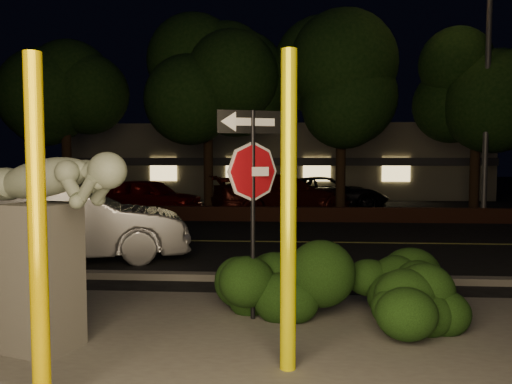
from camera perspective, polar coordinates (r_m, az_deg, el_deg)
ground at (r=15.94m, az=1.58°, el=-3.95°), size 90.00×90.00×0.00m
patio at (r=5.29m, az=-3.74°, el=-20.19°), size 14.00×6.00×0.02m
road at (r=12.98m, az=1.02°, el=-5.72°), size 80.00×8.00×0.01m
lane_marking at (r=12.98m, az=1.02°, el=-5.66°), size 80.00×0.12×0.00m
curb at (r=8.96m, az=-0.34°, el=-9.73°), size 80.00×0.25×0.12m
brick_wall at (r=17.20m, az=1.76°, el=-2.54°), size 40.00×0.35×0.50m
parking_lot at (r=22.89m, az=2.31°, el=-1.56°), size 40.00×12.00×0.01m
building at (r=30.78m, az=2.76°, el=3.54°), size 22.00×10.20×4.00m
tree_far_a at (r=20.92m, az=-21.02°, el=12.33°), size 4.60×4.60×7.43m
tree_far_b at (r=19.63m, az=-5.55°, el=15.26°), size 5.20×5.20×8.41m
tree_far_c at (r=19.00m, az=9.78°, el=14.40°), size 4.80×4.80×7.84m
tree_far_d at (r=20.53m, az=24.00°, el=12.64°), size 4.40×4.40×7.42m
yellow_pole_left at (r=4.52m, az=-23.68°, el=-4.73°), size 0.15×0.15×3.03m
yellow_pole_right at (r=5.00m, az=3.73°, el=-2.41°), size 0.16×0.16×3.24m
signpost at (r=6.55m, az=-0.36°, el=2.28°), size 0.90×0.33×2.79m
sculpture at (r=6.00m, az=-23.04°, el=-3.98°), size 2.07×1.12×2.23m
hedge_center at (r=6.93m, az=2.38°, el=-9.89°), size 2.01×0.99×1.03m
hedge_right at (r=7.28m, az=16.13°, el=-9.15°), size 1.71×0.98×1.09m
hedge_far_right at (r=6.47m, az=18.65°, el=-11.46°), size 1.59×1.29×0.95m
streetlight at (r=18.65m, az=24.55°, el=13.81°), size 1.29×0.76×9.24m
silver_sedan at (r=11.09m, az=-20.52°, el=-3.46°), size 5.13×3.14×1.60m
parked_car_red at (r=19.74m, az=-12.11°, el=-0.49°), size 4.37×2.50×1.40m
parked_car_darkred at (r=19.10m, az=3.07°, el=-0.28°), size 5.86×4.17×1.58m
parked_car_dark at (r=20.97m, az=8.07°, el=-0.19°), size 5.27×2.86×1.40m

